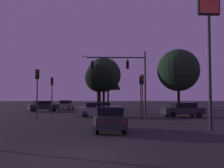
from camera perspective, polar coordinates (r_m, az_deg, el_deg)
ground_plane at (r=33.85m, az=-3.82°, el=-6.45°), size 168.00×168.00×0.00m
traffic_signal_mast_arm at (r=28.26m, az=3.36°, el=2.79°), size 7.24×0.38×7.21m
traffic_light_corner_left at (r=24.81m, az=-16.58°, el=-0.02°), size 0.34×0.38×4.70m
traffic_light_corner_right at (r=29.71m, az=-13.42°, el=-0.95°), size 0.34×0.37×4.34m
traffic_light_median at (r=24.02m, az=6.84°, el=-0.82°), size 0.35×0.38×4.19m
traffic_light_far_side at (r=31.04m, az=6.54°, el=-0.81°), size 0.34×0.37×4.57m
car_nearside_lane at (r=15.71m, az=-0.76°, el=-7.75°), size 2.02×4.17×1.52m
car_crossing_left at (r=27.28m, az=15.76°, el=-5.55°), size 4.40×2.22×1.52m
car_crossing_right at (r=26.69m, az=-2.83°, el=-5.72°), size 4.60×1.83×1.52m
car_far_lane at (r=37.19m, az=-15.36°, el=-4.81°), size 4.39×3.40×1.52m
car_parked_lot at (r=41.22m, az=-10.37°, el=-4.65°), size 2.15×4.58×1.52m
store_sign_illuminated at (r=17.43m, az=21.09°, el=10.14°), size 1.41×0.30×8.34m
tree_behind_sign at (r=33.15m, az=-2.97°, el=1.28°), size 3.68×3.68×6.40m
tree_left_far at (r=46.51m, az=-0.90°, el=1.81°), size 4.63×4.63×8.45m
tree_center_horizon at (r=34.87m, az=14.77°, el=3.02°), size 5.61×5.61×8.45m
tree_right_cluster at (r=38.63m, az=-1.89°, el=2.07°), size 5.26×5.26×8.08m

